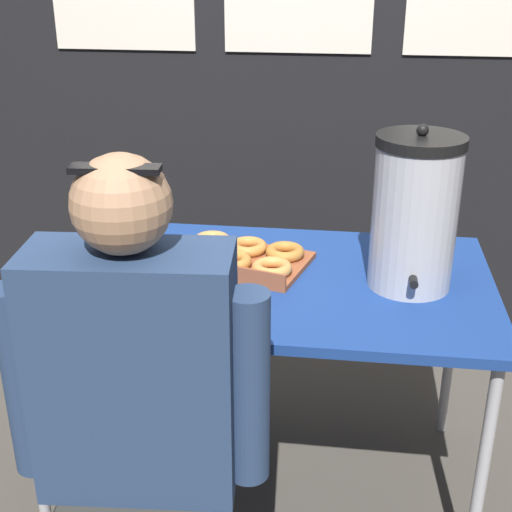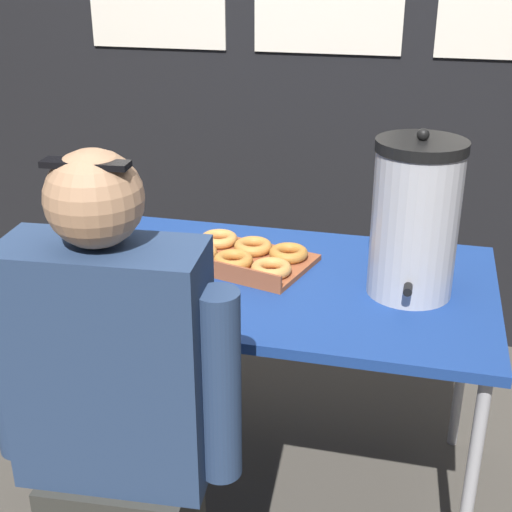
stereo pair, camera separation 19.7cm
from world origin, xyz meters
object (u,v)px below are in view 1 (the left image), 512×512
object	(u,v)px
coffee_urn	(415,213)
person_seated	(140,437)
cell_phone	(117,285)
donut_box	(240,257)

from	to	relation	value
coffee_urn	person_seated	distance (m)	0.89
person_seated	coffee_urn	bearing A→B (deg)	-140.94
cell_phone	person_seated	size ratio (longest dim) A/B	0.14
cell_phone	donut_box	bearing A→B (deg)	54.04
donut_box	coffee_urn	world-z (taller)	coffee_urn
cell_phone	person_seated	distance (m)	0.50
coffee_urn	cell_phone	world-z (taller)	coffee_urn
cell_phone	coffee_urn	bearing A→B (deg)	30.24
donut_box	person_seated	bearing A→B (deg)	-85.47
coffee_urn	cell_phone	xyz separation A→B (m)	(-0.78, -0.12, -0.20)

